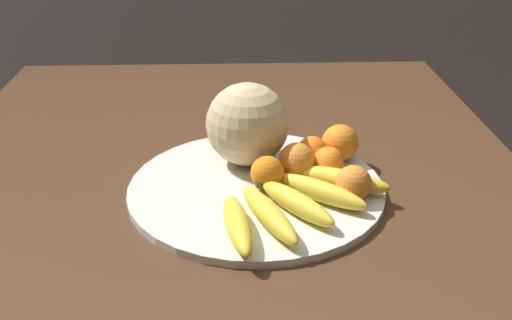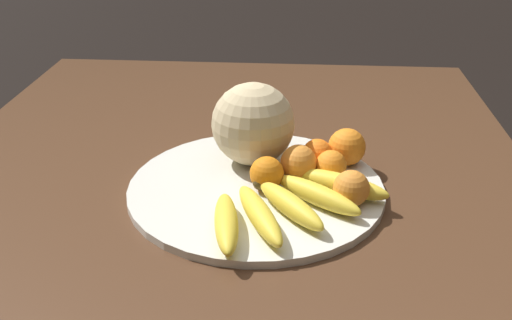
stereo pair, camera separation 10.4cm
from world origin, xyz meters
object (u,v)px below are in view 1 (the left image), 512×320
Objects in this scene: melon at (247,124)px; orange_back_left at (312,151)px; kitchen_table at (226,219)px; fruit_bowl at (256,188)px; orange_back_right at (340,143)px; banana_bunch at (294,201)px; orange_front_right at (353,183)px; orange_front_left at (297,161)px; orange_mid_center at (328,162)px; orange_top_small at (267,173)px.

melon is 2.72× the size of orange_back_left.
orange_back_left is at bearing -83.43° from kitchen_table.
kitchen_table is 0.13m from fruit_bowl.
banana_bunch is at bearing 150.74° from orange_back_right.
kitchen_table is 24.49× the size of orange_back_left.
fruit_bowl is at bearing 176.30° from banana_bunch.
orange_back_right is (0.15, -0.00, 0.00)m from orange_front_right.
orange_front_left is at bearing -102.05° from kitchen_table.
fruit_bowl is 0.14m from orange_mid_center.
orange_back_left reaches higher than kitchen_table.
banana_bunch is at bearing -153.62° from orange_top_small.
kitchen_table is at bearing 44.84° from fruit_bowl.
banana_bunch is at bearing 172.82° from orange_front_left.
orange_top_small is at bearing 126.42° from orange_back_right.
melon is at bearing 49.79° from orange_front_right.
orange_front_right is 1.02× the size of orange_top_small.
orange_back_left is at bearing -55.17° from fruit_bowl.
kitchen_table is 4.68× the size of banana_bunch.
banana_bunch is 4.88× the size of orange_front_right.
fruit_bowl is (-0.06, -0.06, 0.10)m from kitchen_table.
banana_bunch reaches higher than kitchen_table.
orange_front_right is (-0.11, -0.22, 0.14)m from kitchen_table.
banana_bunch is at bearing -158.71° from melon.
orange_back_right reaches higher than orange_top_small.
orange_top_small is at bearing 169.45° from banana_bunch.
orange_front_left is 0.07m from orange_top_small.
orange_front_right is 0.09m from orange_mid_center.
orange_back_left is 0.06m from orange_back_right.
kitchen_table is 0.17m from orange_top_small.
orange_back_right is at bearing 113.81° from banana_bunch.
orange_mid_center is 0.12m from orange_top_small.
orange_mid_center is at bearing -113.31° from melon.
orange_front_left is at bearing 127.01° from orange_back_right.
orange_front_left is at bearing -68.87° from fruit_bowl.
melon is 0.23m from orange_front_right.
orange_front_right is at bearing -157.54° from orange_back_left.
kitchen_table is 22.81× the size of orange_front_right.
orange_front_left is 0.12m from orange_front_right.
banana_bunch is (-0.18, -0.07, -0.06)m from melon.
orange_back_right is at bearing -59.57° from fruit_bowl.
orange_mid_center is at bearing -97.70° from kitchen_table.
kitchen_table is 23.38× the size of orange_top_small.
orange_top_small is (0.08, 0.04, 0.01)m from banana_bunch.
orange_front_right is (-0.08, -0.09, -0.00)m from orange_front_left.
orange_front_left is at bearing 92.33° from orange_mid_center.
fruit_bowl is 0.14m from orange_back_left.
orange_front_right is at bearing -107.11° from orange_top_small.
orange_top_small reaches higher than kitchen_table.
orange_front_left is 0.11m from orange_back_right.
orange_front_right reaches higher than banana_bunch.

